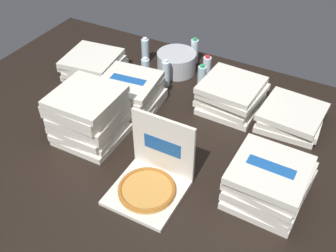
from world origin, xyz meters
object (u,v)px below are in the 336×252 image
object	(u,v)px
water_bottle_0	(166,73)
water_bottle_1	(202,78)
water_bottle_4	(207,69)
ice_bucket	(177,62)
pizza_stack_center_near	(88,115)
water_bottle_2	(145,51)
open_pizza_box	(151,178)
water_bottle_3	(146,71)
water_bottle_5	(194,51)
pizza_stack_right_near	(268,183)
pizza_stack_left_mid	(291,116)
pizza_stack_center_far	(231,95)
pizza_stack_right_mid	(130,93)
pizza_stack_right_far	(94,66)

from	to	relation	value
water_bottle_0	water_bottle_1	size ratio (longest dim) A/B	1.00
water_bottle_4	ice_bucket	bearing A→B (deg)	177.86
pizza_stack_center_near	water_bottle_2	size ratio (longest dim) A/B	1.96
open_pizza_box	water_bottle_2	world-z (taller)	open_pizza_box
water_bottle_3	water_bottle_5	world-z (taller)	same
pizza_stack_right_near	water_bottle_3	world-z (taller)	pizza_stack_right_near
pizza_stack_left_mid	water_bottle_1	xyz separation A→B (m)	(-0.66, 0.08, 0.04)
pizza_stack_center_far	ice_bucket	bearing A→B (deg)	156.17
pizza_stack_right_mid	water_bottle_1	bearing A→B (deg)	48.29
pizza_stack_right_near	pizza_stack_center_near	world-z (taller)	pizza_stack_center_near
water_bottle_5	pizza_stack_right_mid	bearing A→B (deg)	-101.21
ice_bucket	pizza_stack_left_mid	bearing A→B (deg)	-13.00
pizza_stack_right_far	ice_bucket	xyz separation A→B (m)	(0.52, 0.34, -0.01)
pizza_stack_right_far	ice_bucket	world-z (taller)	pizza_stack_right_far
pizza_stack_center_near	water_bottle_3	world-z (taller)	pizza_stack_center_near
pizza_stack_center_near	pizza_stack_right_mid	world-z (taller)	pizza_stack_center_near
pizza_stack_right_far	water_bottle_3	size ratio (longest dim) A/B	2.08
pizza_stack_right_near	ice_bucket	size ratio (longest dim) A/B	1.39
pizza_stack_left_mid	ice_bucket	xyz separation A→B (m)	(-0.93, 0.22, 0.01)
pizza_stack_right_near	water_bottle_4	bearing A→B (deg)	129.81
pizza_stack_right_mid	pizza_stack_left_mid	bearing A→B (deg)	17.27
water_bottle_0	open_pizza_box	bearing A→B (deg)	-65.99
pizza_stack_right_mid	pizza_stack_center_near	bearing A→B (deg)	-96.70
pizza_stack_right_far	pizza_stack_right_mid	bearing A→B (deg)	-23.27
pizza_stack_right_far	water_bottle_4	bearing A→B (deg)	23.38
pizza_stack_center_far	water_bottle_1	xyz separation A→B (m)	(-0.26, 0.10, -0.00)
pizza_stack_right_mid	ice_bucket	xyz separation A→B (m)	(0.08, 0.53, -0.03)
open_pizza_box	pizza_stack_center_near	bearing A→B (deg)	161.11
pizza_stack_left_mid	water_bottle_1	world-z (taller)	water_bottle_1
pizza_stack_right_near	pizza_stack_right_mid	distance (m)	1.12
pizza_stack_right_far	pizza_stack_left_mid	world-z (taller)	pizza_stack_right_far
water_bottle_4	pizza_stack_left_mid	bearing A→B (deg)	-16.83
ice_bucket	water_bottle_3	bearing A→B (deg)	-117.50
pizza_stack_center_near	pizza_stack_right_far	world-z (taller)	pizza_stack_center_near
water_bottle_2	water_bottle_1	bearing A→B (deg)	-14.88
pizza_stack_left_mid	water_bottle_3	distance (m)	1.06
water_bottle_1	water_bottle_5	world-z (taller)	same
pizza_stack_center_near	ice_bucket	xyz separation A→B (m)	(0.12, 0.91, -0.09)
water_bottle_3	water_bottle_5	distance (m)	0.46
pizza_stack_center_near	water_bottle_1	size ratio (longest dim) A/B	1.96
ice_bucket	pizza_stack_right_mid	bearing A→B (deg)	-98.39
water_bottle_0	water_bottle_4	distance (m)	0.30
pizza_stack_left_mid	pizza_stack_right_near	bearing A→B (deg)	-85.93
pizza_stack_right_near	ice_bucket	world-z (taller)	pizza_stack_right_near
pizza_stack_center_near	water_bottle_1	xyz separation A→B (m)	(0.39, 0.78, -0.07)
water_bottle_3	water_bottle_5	xyz separation A→B (m)	(0.19, 0.42, 0.00)
pizza_stack_center_far	water_bottle_1	size ratio (longest dim) A/B	2.01
pizza_stack_right_far	water_bottle_0	xyz separation A→B (m)	(0.53, 0.14, 0.02)
pizza_stack_right_mid	water_bottle_5	distance (m)	0.72
pizza_stack_center_far	pizza_stack_right_mid	size ratio (longest dim) A/B	0.99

